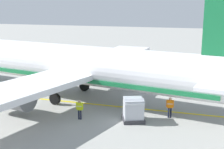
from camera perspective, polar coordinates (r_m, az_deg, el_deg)
The scene contains 6 objects.
airliner_foreground at distance 31.55m, azimuth -9.21°, elevation 1.97°, with size 34.49×41.53×11.90m.
cargo_container_near at distance 25.15m, azimuth 3.98°, elevation -6.55°, with size 2.24×2.24×2.03m.
cargo_container_mid at distance 32.68m, azimuth 13.36°, elevation -2.38°, with size 1.81×1.81×1.85m.
crew_marshaller at distance 25.57m, azimuth -6.03°, elevation -6.19°, with size 0.24×0.63×1.67m.
crew_loader_right at distance 26.18m, azimuth 10.70°, elevation -5.70°, with size 0.30×0.62×1.79m.
apron_guide_line at distance 29.30m, azimuth -2.49°, elevation -5.60°, with size 0.30×60.00×0.01m, color yellow.
Camera 1 is at (-0.96, 2.05, 9.43)m, focal length 49.32 mm.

